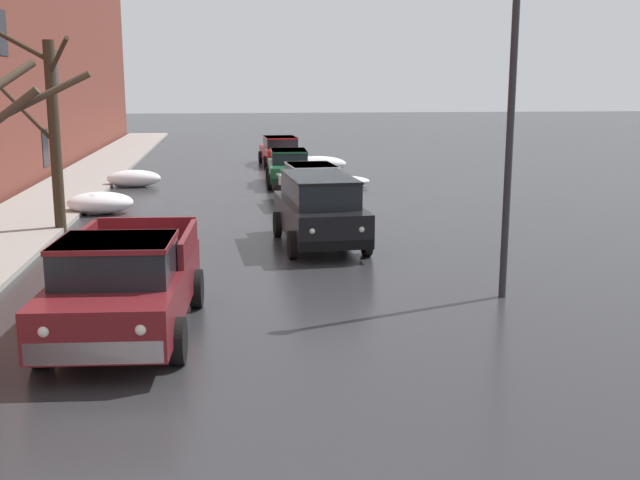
{
  "coord_description": "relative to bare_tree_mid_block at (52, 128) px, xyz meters",
  "views": [
    {
      "loc": [
        -0.19,
        -4.86,
        4.17
      ],
      "look_at": [
        1.43,
        8.47,
        1.4
      ],
      "focal_mm": 43.32,
      "sensor_mm": 36.0,
      "label": 1
    }
  ],
  "objects": [
    {
      "name": "suv_black_parked_kerbside_close",
      "position": [
        7.09,
        -2.71,
        -1.91
      ],
      "size": [
        2.22,
        4.61,
        1.82
      ],
      "color": "black",
      "rests_on": "ground"
    },
    {
      "name": "bare_tree_mid_block",
      "position": [
        0.0,
        0.0,
        0.0
      ],
      "size": [
        2.5,
        2.44,
        5.6
      ],
      "color": "#382B1E",
      "rests_on": "ground"
    },
    {
      "name": "snow_bank_mid_block_left",
      "position": [
        0.98,
        9.38,
        -2.57
      ],
      "size": [
        2.13,
        0.98,
        0.68
      ],
      "color": "white",
      "rests_on": "ground"
    },
    {
      "name": "sedan_white_parked_kerbside_mid",
      "position": [
        7.61,
        3.6,
        -2.15
      ],
      "size": [
        2.19,
        4.23,
        1.42
      ],
      "color": "silver",
      "rests_on": "ground"
    },
    {
      "name": "sedan_green_parked_far_down_block",
      "position": [
        7.28,
        9.29,
        -2.15
      ],
      "size": [
        1.96,
        4.29,
        1.42
      ],
      "color": "#1E5633",
      "rests_on": "ground"
    },
    {
      "name": "sedan_red_queued_behind_truck",
      "position": [
        7.48,
        16.94,
        -2.15
      ],
      "size": [
        2.15,
        4.47,
        1.42
      ],
      "color": "red",
      "rests_on": "ground"
    },
    {
      "name": "pickup_truck_maroon_approaching_near_lane",
      "position": [
        3.03,
        -9.5,
        -2.02
      ],
      "size": [
        2.46,
        5.12,
        1.76
      ],
      "color": "maroon",
      "rests_on": "ground"
    },
    {
      "name": "snow_bank_near_corner_left",
      "position": [
        0.62,
        2.94,
        -2.56
      ],
      "size": [
        2.09,
        1.33,
        0.7
      ],
      "color": "white",
      "rests_on": "ground"
    },
    {
      "name": "snow_bank_along_left_kerb",
      "position": [
        9.05,
        8.3,
        -2.66
      ],
      "size": [
        2.87,
        1.34,
        0.57
      ],
      "color": "white",
      "rests_on": "ground"
    },
    {
      "name": "snow_bank_near_corner_right",
      "position": [
        8.79,
        13.61,
        -2.53
      ],
      "size": [
        2.83,
        1.24,
        0.75
      ],
      "color": "white",
      "rests_on": "ground"
    },
    {
      "name": "left_sidewalk_slab",
      "position": [
        -1.34,
        0.75,
        -2.84
      ],
      "size": [
        2.99,
        80.0,
        0.13
      ],
      "primitive_type": "cube",
      "color": "gray",
      "rests_on": "ground"
    },
    {
      "name": "street_lamp_post",
      "position": [
        10.09,
        -7.98,
        0.65
      ],
      "size": [
        0.44,
        0.24,
        6.38
      ],
      "color": "#28282D",
      "rests_on": "ground"
    }
  ]
}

